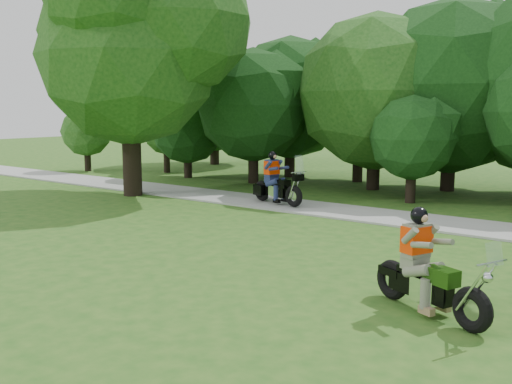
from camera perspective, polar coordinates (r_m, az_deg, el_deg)
The scene contains 5 objects.
ground at distance 9.78m, azimuth 0.03°, elevation -10.67°, with size 100.00×100.00×0.00m, color #255719.
walkway at distance 16.67m, azimuth 16.70°, elevation -2.87°, with size 60.00×2.20×0.06m, color gray.
big_tree_west at distance 21.62m, azimuth -12.02°, elevation 15.07°, with size 8.64×6.56×9.96m.
chopper_motorcycle at distance 9.38m, azimuth 16.50°, elevation -7.92°, with size 2.24×1.30×1.67m.
touring_motorcycle at distance 18.74m, azimuth 1.89°, elevation 0.74°, with size 2.24×1.04×1.72m.
Camera 1 is at (5.52, -7.41, 3.21)m, focal length 40.00 mm.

